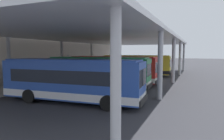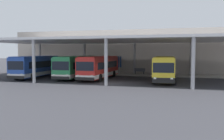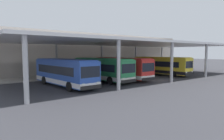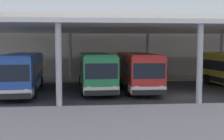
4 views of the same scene
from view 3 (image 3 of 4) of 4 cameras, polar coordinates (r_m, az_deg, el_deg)
name	(u,v)px [view 3 (image 3 of 4)]	position (r m, az deg, el deg)	size (l,w,h in m)	color
ground_plane	(156,80)	(29.62, 12.47, -2.79)	(200.00, 200.00, 0.00)	#333338
platform_kerb	(107,73)	(38.08, -1.35, -0.84)	(42.00, 4.50, 0.18)	#A39E93
station_building_facade	(97,53)	(40.53, -4.14, 4.83)	(48.00, 1.60, 7.71)	#ADA399
canopy_shelter	(130,44)	(33.13, 5.20, 7.28)	(40.00, 17.00, 5.55)	silver
bus_nearest_bay	(64,72)	(24.11, -13.33, -0.60)	(3.19, 10.67, 3.17)	#284CA8
bus_second_bay	(102,69)	(27.91, -2.88, 0.27)	(3.02, 10.62, 3.17)	#28844C
bus_middle_bay	(122,68)	(30.02, 2.85, 0.60)	(2.77, 10.54, 3.17)	red
bus_far_bay	(161,66)	(36.42, 13.80, 1.23)	(3.12, 10.65, 3.17)	yellow
bench_waiting	(112,70)	(38.80, -0.01, 0.12)	(1.80, 0.45, 0.92)	#4C515B
banner_sign	(101,64)	(36.08, -3.16, 1.85)	(0.70, 0.12, 3.20)	#B2B2B7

